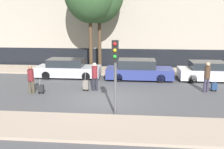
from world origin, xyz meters
The scene contains 14 objects.
ground_plane centered at (0.00, 0.00, 0.00)m, with size 80.00×80.00×0.00m, color #4C4C4F.
sidewalk_near centered at (0.00, -3.75, 0.06)m, with size 28.00×2.50×0.12m.
sidewalk_far centered at (0.00, 7.00, 0.06)m, with size 28.00×3.00×0.12m.
building_facade centered at (0.00, 10.80, 5.07)m, with size 28.00×3.26×10.16m.
parked_car_0 centered at (-3.24, 4.66, 0.65)m, with size 4.65×1.73×1.38m.
parked_car_1 centered at (1.92, 4.50, 0.67)m, with size 4.66×1.76×1.45m.
parked_car_2 centered at (6.79, 4.65, 0.63)m, with size 4.18×1.81×1.34m.
pedestrian_left centered at (-4.32, 0.57, 0.94)m, with size 0.35×0.34×1.66m.
trolley_left centered at (-3.77, 0.57, 0.32)m, with size 0.34×0.29×1.07m.
pedestrian_center centered at (-0.75, 1.49, 0.97)m, with size 0.34×0.34×1.71m.
trolley_center centered at (-1.28, 1.37, 0.38)m, with size 0.34×0.29×1.18m.
pedestrian_right centered at (5.87, 1.76, 1.03)m, with size 0.34×0.34×1.81m.
trolley_right centered at (6.39, 1.94, 0.32)m, with size 0.34×0.29×1.06m.
traffic_light centered at (0.78, -2.37, 2.44)m, with size 0.28×0.47×3.41m.
Camera 1 is at (1.60, -12.89, 4.36)m, focal length 40.00 mm.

